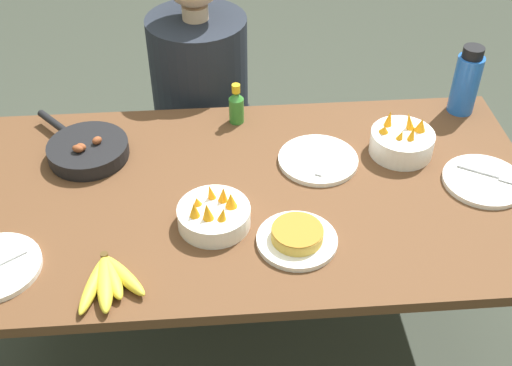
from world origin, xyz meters
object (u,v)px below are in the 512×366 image
(fruit_bowl_citrus, at_px, (214,215))
(empty_plate_near_front, at_px, (484,181))
(fruit_bowl_mango, at_px, (402,141))
(water_bottle, at_px, (466,82))
(empty_plate_far_left, at_px, (318,160))
(hot_sauce_bottle, at_px, (236,106))
(person_figure, at_px, (202,124))
(skillet, at_px, (87,150))
(frittata_plate_center, at_px, (297,237))
(banana_bunch, at_px, (108,280))

(fruit_bowl_citrus, bearing_deg, empty_plate_near_front, 8.03)
(fruit_bowl_mango, relative_size, water_bottle, 0.82)
(fruit_bowl_mango, xyz_separation_m, water_bottle, (0.26, 0.22, 0.07))
(fruit_bowl_mango, bearing_deg, empty_plate_far_left, -173.57)
(fruit_bowl_mango, bearing_deg, water_bottle, 39.61)
(empty_plate_far_left, height_order, hot_sauce_bottle, hot_sauce_bottle)
(water_bottle, relative_size, person_figure, 0.20)
(skillet, xyz_separation_m, hot_sauce_bottle, (0.48, 0.16, 0.04))
(empty_plate_near_front, relative_size, person_figure, 0.20)
(hot_sauce_bottle, bearing_deg, frittata_plate_center, -77.42)
(banana_bunch, relative_size, skillet, 0.60)
(empty_plate_near_front, distance_m, hot_sauce_bottle, 0.82)
(fruit_bowl_citrus, bearing_deg, banana_bunch, -143.36)
(empty_plate_near_front, xyz_separation_m, empty_plate_far_left, (-0.48, 0.14, -0.00))
(frittata_plate_center, bearing_deg, skillet, 144.91)
(banana_bunch, bearing_deg, hot_sauce_bottle, 62.67)
(frittata_plate_center, xyz_separation_m, water_bottle, (0.64, 0.59, 0.09))
(frittata_plate_center, bearing_deg, fruit_bowl_citrus, 157.75)
(frittata_plate_center, height_order, hot_sauce_bottle, hot_sauce_bottle)
(person_figure, bearing_deg, fruit_bowl_mango, -39.68)
(frittata_plate_center, distance_m, person_figure, 0.96)
(person_figure, bearing_deg, skillet, -126.77)
(water_bottle, bearing_deg, hot_sauce_bottle, -179.45)
(banana_bunch, xyz_separation_m, empty_plate_near_front, (1.08, 0.32, -0.01))
(empty_plate_far_left, bearing_deg, empty_plate_near_front, -16.21)
(skillet, distance_m, empty_plate_near_front, 1.22)
(banana_bunch, distance_m, empty_plate_far_left, 0.75)
(fruit_bowl_citrus, relative_size, water_bottle, 0.84)
(empty_plate_far_left, relative_size, person_figure, 0.21)
(skillet, height_order, hot_sauce_bottle, hot_sauce_bottle)
(skillet, xyz_separation_m, person_figure, (0.35, 0.47, -0.25))
(banana_bunch, xyz_separation_m, skillet, (-0.12, 0.54, 0.01))
(frittata_plate_center, relative_size, fruit_bowl_citrus, 1.08)
(skillet, bearing_deg, fruit_bowl_citrus, -171.97)
(empty_plate_far_left, bearing_deg, fruit_bowl_mango, 6.43)
(skillet, height_order, person_figure, person_figure)
(empty_plate_far_left, distance_m, person_figure, 0.70)
(banana_bunch, xyz_separation_m, hot_sauce_bottle, (0.36, 0.70, 0.04))
(frittata_plate_center, bearing_deg, person_figure, 105.80)
(frittata_plate_center, distance_m, empty_plate_near_front, 0.62)
(skillet, relative_size, water_bottle, 1.41)
(hot_sauce_bottle, relative_size, person_figure, 0.12)
(frittata_plate_center, xyz_separation_m, hot_sauce_bottle, (-0.13, 0.59, 0.04))
(frittata_plate_center, bearing_deg, empty_plate_near_front, 19.12)
(frittata_plate_center, relative_size, person_figure, 0.18)
(skillet, height_order, fruit_bowl_citrus, fruit_bowl_citrus)
(empty_plate_far_left, distance_m, water_bottle, 0.60)
(water_bottle, relative_size, hot_sauce_bottle, 1.69)
(skillet, bearing_deg, empty_plate_near_front, -141.49)
(banana_bunch, height_order, skillet, skillet)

